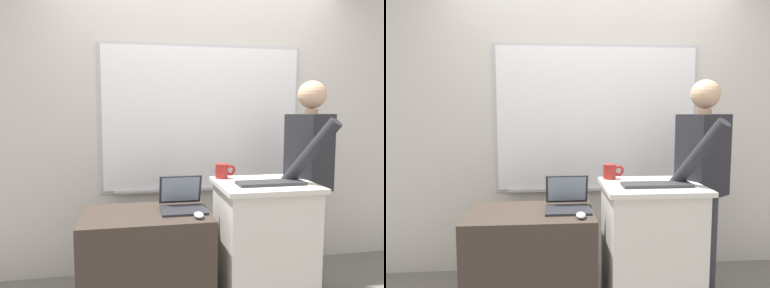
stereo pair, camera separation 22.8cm
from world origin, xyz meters
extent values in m
cube|color=beige|center=(0.00, 1.26, 1.50)|extent=(6.40, 0.12, 3.00)
cube|color=#B7B7BC|center=(0.03, 1.20, 1.34)|extent=(1.76, 0.02, 1.27)
cube|color=white|center=(0.03, 1.19, 1.34)|extent=(1.71, 0.02, 1.22)
cube|color=#B7B7BC|center=(0.03, 1.18, 0.72)|extent=(1.54, 0.04, 0.02)
cube|color=beige|center=(0.29, 0.40, 0.45)|extent=(0.59, 0.49, 0.90)
cube|color=beige|center=(0.29, 0.40, 0.91)|extent=(0.65, 0.54, 0.03)
cube|color=#382D26|center=(-0.50, 0.42, 0.38)|extent=(0.82, 0.52, 0.76)
cylinder|color=#333338|center=(0.64, 0.54, 0.40)|extent=(0.13, 0.13, 0.79)
cylinder|color=#333338|center=(0.81, 0.66, 0.40)|extent=(0.13, 0.13, 0.79)
cube|color=#232328|center=(0.72, 0.60, 1.09)|extent=(0.44, 0.40, 0.59)
cylinder|color=tan|center=(0.72, 0.60, 1.40)|extent=(0.09, 0.09, 0.04)
sphere|color=tan|center=(0.72, 0.60, 1.53)|extent=(0.21, 0.21, 0.21)
cylinder|color=#232328|center=(0.54, 0.30, 1.12)|extent=(0.31, 0.39, 0.50)
cylinder|color=#232328|center=(0.90, 0.72, 1.06)|extent=(0.08, 0.08, 0.56)
cube|color=#28282D|center=(-0.26, 0.41, 0.76)|extent=(0.29, 0.22, 0.01)
cube|color=#28282D|center=(-0.26, 0.55, 0.87)|extent=(0.29, 0.08, 0.20)
cube|color=#8C9EB2|center=(-0.26, 0.54, 0.87)|extent=(0.26, 0.06, 0.18)
cube|color=#2D2D30|center=(0.30, 0.34, 0.94)|extent=(0.44, 0.14, 0.02)
ellipsoid|color=#BCBCC1|center=(-0.19, 0.26, 0.77)|extent=(0.06, 0.10, 0.03)
cylinder|color=maroon|center=(0.04, 0.60, 0.98)|extent=(0.09, 0.09, 0.10)
torus|color=maroon|center=(0.10, 0.60, 0.99)|extent=(0.08, 0.02, 0.08)
camera|label=1|loc=(-0.59, -1.74, 1.41)|focal=32.00mm
camera|label=2|loc=(-0.37, -1.77, 1.41)|focal=32.00mm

